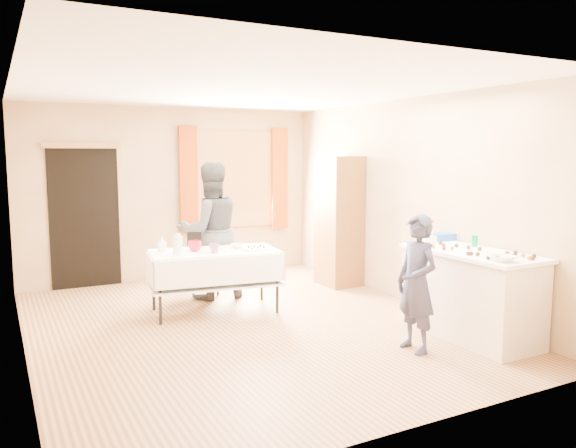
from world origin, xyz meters
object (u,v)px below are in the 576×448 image
woman (210,231)px  chair (203,273)px  counter (471,294)px  party_table (215,275)px  girl (417,283)px  cabinet (339,221)px

woman → chair: bearing=-85.7°
counter → party_table: size_ratio=0.91×
chair → girl: 3.32m
counter → girl: size_ratio=1.12×
party_table → cabinet: bearing=21.8°
party_table → chair: (0.18, 0.93, -0.17)m
party_table → woman: (0.19, 0.65, 0.45)m
cabinet → chair: size_ratio=2.01×
woman → cabinet: bearing=178.7°
counter → chair: 3.58m
cabinet → party_table: size_ratio=1.14×
counter → party_table: 2.94m
cabinet → chair: (-1.94, 0.41, -0.66)m
party_table → chair: 0.96m
girl → woman: (-1.05, 2.84, 0.23)m
chair → party_table: bearing=-90.1°
party_table → girl: girl is taller
cabinet → party_table: bearing=-166.1°
counter → girl: girl is taller
girl → woman: woman is taller
cabinet → chair: cabinet is taller
counter → woman: bearing=123.3°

